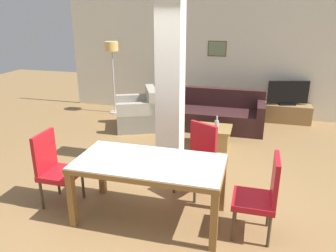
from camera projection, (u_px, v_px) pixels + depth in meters
ground_plane at (150, 217)px, 4.10m from camera, size 18.00×18.00×0.00m
back_wall at (209, 59)px, 7.89m from camera, size 7.20×0.09×2.70m
divider_pillar at (170, 85)px, 5.09m from camera, size 0.39×0.39×2.70m
dining_table at (150, 173)px, 3.89m from camera, size 1.76×0.89×0.77m
dining_chair_far_right at (197, 156)px, 4.54m from camera, size 0.62×0.62×0.98m
dining_chair_head_right at (262, 194)px, 3.60m from camera, size 0.46×0.46×0.98m
dining_chair_head_left at (55, 166)px, 4.24m from camera, size 0.46×0.46×0.98m
sofa at (217, 115)px, 7.15m from camera, size 1.98×0.87×0.82m
armchair at (138, 114)px, 7.16m from camera, size 1.14×1.16×0.87m
coffee_table at (212, 137)px, 6.18m from camera, size 0.70×0.59×0.38m
bottle at (217, 125)px, 5.91m from camera, size 0.08×0.08×0.28m
tv_stand at (286, 113)px, 7.56m from camera, size 1.11×0.40×0.42m
tv_screen at (288, 93)px, 7.40m from camera, size 0.90×0.29×0.55m
floor_lamp at (112, 53)px, 7.85m from camera, size 0.32×0.32×1.76m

